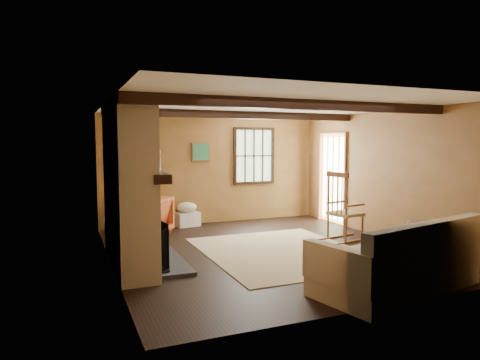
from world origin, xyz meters
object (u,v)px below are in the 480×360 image
fireplace (130,191)px  sofa (401,264)px  rocking_chair (344,211)px  armchair (145,216)px  laundry_basket (187,219)px

fireplace → sofa: fireplace is taller
sofa → fireplace: bearing=127.7°
fireplace → sofa: 3.83m
fireplace → rocking_chair: 3.91m
rocking_chair → armchair: bearing=51.0°
fireplace → armchair: size_ratio=2.83×
fireplace → sofa: size_ratio=1.01×
fireplace → laundry_basket: (1.55, 2.55, -0.95)m
laundry_basket → fireplace: bearing=-121.2°
rocking_chair → armchair: rocking_chair is taller
fireplace → laundry_basket: fireplace is taller
armchair → laundry_basket: bearing=162.4°
rocking_chair → fireplace: bearing=80.9°
fireplace → sofa: bearing=-39.5°
fireplace → rocking_chair: (3.87, 0.12, -0.56)m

